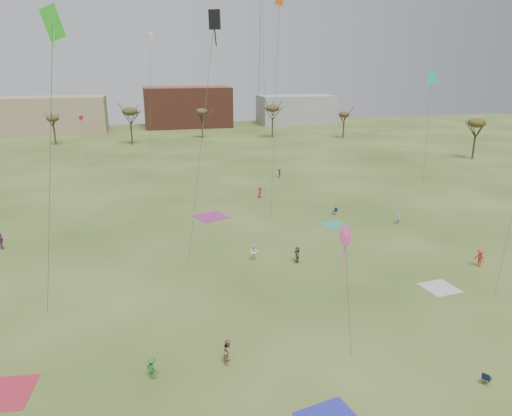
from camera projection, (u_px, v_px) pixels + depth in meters
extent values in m
plane|color=#344A17|center=(294.00, 321.00, 35.98)|extent=(260.00, 260.00, 0.00)
imported|color=#27752D|center=(152.00, 368.00, 29.30)|extent=(1.05, 1.05, 1.46)
imported|color=#886C56|center=(228.00, 351.00, 30.83)|extent=(0.93, 1.02, 1.70)
imported|color=brown|center=(297.00, 255.00, 46.48)|extent=(0.70, 1.57, 1.64)
imported|color=#C13B24|center=(480.00, 258.00, 45.47)|extent=(0.87, 1.27, 1.81)
imported|color=#72A2BF|center=(398.00, 218.00, 57.75)|extent=(0.62, 0.50, 1.46)
imported|color=#903C80|center=(1.00, 241.00, 49.81)|extent=(0.51, 1.06, 1.75)
imported|color=white|center=(254.00, 252.00, 46.89)|extent=(1.01, 0.90, 1.73)
imported|color=#BF204F|center=(260.00, 192.00, 69.02)|extent=(0.86, 0.94, 1.61)
imported|color=navy|center=(279.00, 173.00, 81.24)|extent=(0.64, 1.02, 1.52)
cube|color=#B82439|center=(3.00, 394.00, 28.12)|extent=(3.65, 3.65, 0.03)
cube|color=beige|center=(440.00, 288.00, 41.37)|extent=(3.00, 3.00, 0.03)
cube|color=#952E78|center=(211.00, 217.00, 60.57)|extent=(4.80, 4.80, 0.03)
cube|color=#37976B|center=(334.00, 225.00, 57.51)|extent=(3.66, 3.66, 0.03)
cube|color=#151F3B|center=(487.00, 378.00, 28.85)|extent=(0.69, 0.69, 0.04)
cube|color=#151F3B|center=(486.00, 377.00, 28.63)|extent=(0.37, 0.50, 0.44)
cube|color=#151C3B|center=(335.00, 211.00, 61.39)|extent=(0.66, 0.66, 0.04)
cube|color=#151C3B|center=(336.00, 209.00, 61.46)|extent=(0.33, 0.51, 0.44)
cone|color=#FF50A9|center=(345.00, 235.00, 28.57)|extent=(1.27, 0.09, 1.27)
cube|color=#FF50A9|center=(344.00, 248.00, 28.81)|extent=(0.08, 0.08, 2.07)
cylinder|color=#4C4C51|center=(348.00, 298.00, 29.34)|extent=(0.54, 1.03, 7.98)
cube|color=teal|center=(432.00, 77.00, 69.01)|extent=(0.96, 0.96, 1.89)
cube|color=teal|center=(431.00, 82.00, 69.21)|extent=(0.08, 0.08, 1.71)
cylinder|color=#4C4C51|center=(427.00, 132.00, 71.35)|extent=(0.37, 0.15, 16.01)
cone|color=#AC1234|center=(81.00, 118.00, 79.39)|extent=(0.80, 0.06, 0.80)
cube|color=#AC1234|center=(81.00, 121.00, 79.54)|extent=(0.08, 0.08, 1.32)
cylinder|color=#4C4C51|center=(86.00, 146.00, 80.12)|extent=(0.78, 1.57, 9.24)
cube|color=orange|center=(279.00, 3.00, 51.70)|extent=(0.08, 0.08, 1.54)
cylinder|color=#4C4C51|center=(275.00, 114.00, 54.10)|extent=(1.37, 2.04, 24.91)
cube|color=silver|center=(151.00, 37.00, 84.77)|extent=(0.73, 0.73, 1.25)
cube|color=silver|center=(151.00, 41.00, 84.98)|extent=(0.08, 0.08, 1.87)
cylinder|color=#4C4C51|center=(150.00, 101.00, 88.65)|extent=(1.66, 1.69, 22.54)
cube|color=black|center=(215.00, 20.00, 36.99)|extent=(0.86, 0.86, 1.47)
cube|color=black|center=(215.00, 31.00, 37.25)|extent=(0.08, 0.08, 2.21)
cylinder|color=#4C4C51|center=(200.00, 153.00, 40.43)|extent=(2.86, 1.45, 21.25)
cube|color=green|center=(53.00, 23.00, 28.22)|extent=(0.98, 0.98, 1.92)
cube|color=green|center=(54.00, 35.00, 28.42)|extent=(0.08, 0.08, 1.72)
cylinder|color=#4C4C51|center=(50.00, 185.00, 31.75)|extent=(3.09, 2.02, 20.27)
cylinder|color=#3A2B1E|center=(55.00, 136.00, 113.70)|extent=(0.40, 0.40, 4.32)
ellipsoid|color=#473D1E|center=(53.00, 118.00, 112.48)|extent=(3.02, 3.02, 1.58)
cylinder|color=#3A2B1E|center=(132.00, 133.00, 114.02)|extent=(0.40, 0.40, 5.40)
ellipsoid|color=#473D1E|center=(130.00, 111.00, 112.49)|extent=(3.78, 3.78, 1.98)
cylinder|color=#3A2B1E|center=(202.00, 129.00, 123.87)|extent=(0.40, 0.40, 4.68)
ellipsoid|color=#473D1E|center=(202.00, 112.00, 122.54)|extent=(3.28, 3.28, 1.72)
cylinder|color=#3A2B1E|center=(272.00, 128.00, 124.26)|extent=(0.40, 0.40, 5.28)
ellipsoid|color=#473D1E|center=(273.00, 108.00, 122.76)|extent=(3.70, 3.70, 1.94)
cylinder|color=#3A2B1E|center=(343.00, 130.00, 123.96)|extent=(0.40, 0.40, 4.20)
ellipsoid|color=#473D1E|center=(344.00, 114.00, 122.77)|extent=(2.94, 2.94, 1.54)
cylinder|color=#3A2B1E|center=(474.00, 147.00, 96.49)|extent=(0.40, 0.40, 5.04)
ellipsoid|color=#473D1E|center=(477.00, 123.00, 95.06)|extent=(3.53, 3.53, 1.85)
cube|color=#937F60|center=(47.00, 115.00, 133.04)|extent=(32.00, 14.00, 10.00)
cube|color=brown|center=(187.00, 107.00, 146.68)|extent=(26.00, 16.00, 12.00)
cube|color=gray|center=(296.00, 110.00, 153.40)|extent=(24.00, 12.00, 9.00)
cylinder|color=#9EA3A8|center=(264.00, 63.00, 153.52)|extent=(0.16, 0.16, 38.00)
cylinder|color=#9EA3A8|center=(259.00, 63.00, 153.93)|extent=(0.16, 0.16, 38.00)
cylinder|color=#9EA3A8|center=(260.00, 63.00, 152.49)|extent=(0.16, 0.16, 38.00)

